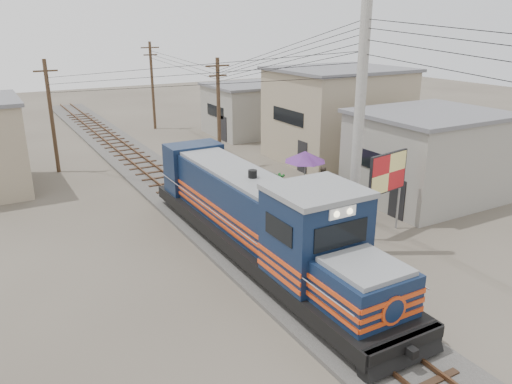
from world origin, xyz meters
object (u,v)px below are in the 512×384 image
locomotive (260,220)px  billboard (388,175)px  market_umbrella (305,157)px  vendor (322,183)px

locomotive → billboard: size_ratio=4.20×
locomotive → billboard: bearing=-5.3°
market_umbrella → billboard: bearing=-89.2°
billboard → locomotive: bearing=164.4°
locomotive → billboard: (6.10, -0.57, 1.08)m
billboard → market_umbrella: size_ratio=1.39×
billboard → vendor: billboard is taller
locomotive → market_umbrella: bearing=42.7°
market_umbrella → vendor: bearing=-69.3°
locomotive → vendor: locomotive is taller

